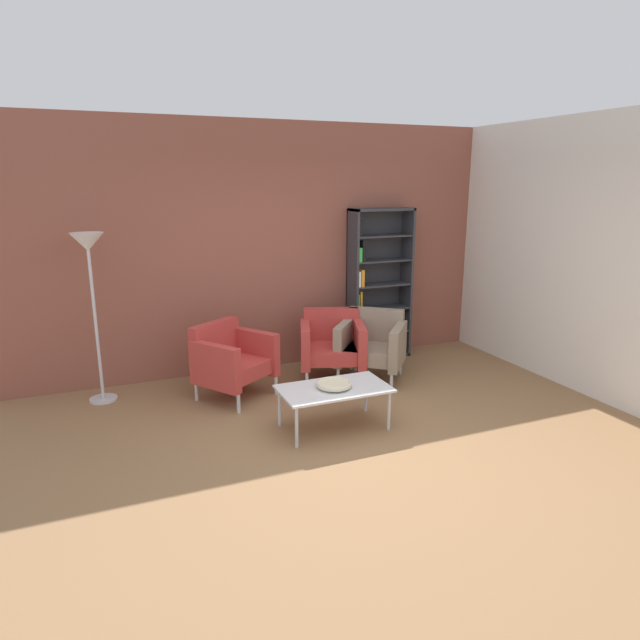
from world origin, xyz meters
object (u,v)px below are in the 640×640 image
at_px(armchair_by_bookshelf, 372,344).
at_px(coffee_table_low, 334,391).
at_px(armchair_corner_red, 231,359).
at_px(bookshelf_tall, 376,285).
at_px(decorative_bowl, 334,384).
at_px(armchair_spare_guest, 332,344).
at_px(floor_lamp_torchiere, 89,263).

bearing_deg(armchair_by_bookshelf, coffee_table_low, -91.89).
bearing_deg(armchair_corner_red, armchair_by_bookshelf, -37.01).
height_order(coffee_table_low, armchair_corner_red, armchair_corner_red).
height_order(bookshelf_tall, coffee_table_low, bookshelf_tall).
relative_size(decorative_bowl, armchair_corner_red, 0.34).
relative_size(armchair_spare_guest, floor_lamp_torchiere, 0.51).
bearing_deg(floor_lamp_torchiere, armchair_corner_red, -17.50).
xyz_separation_m(bookshelf_tall, armchair_corner_red, (-2.05, -0.64, -0.53)).
bearing_deg(decorative_bowl, coffee_table_low, -88.21).
height_order(bookshelf_tall, floor_lamp_torchiere, bookshelf_tall).
xyz_separation_m(coffee_table_low, armchair_corner_red, (-0.68, 1.13, 0.05)).
bearing_deg(armchair_spare_guest, bookshelf_tall, 52.82).
height_order(armchair_spare_guest, floor_lamp_torchiere, floor_lamp_torchiere).
bearing_deg(armchair_by_bookshelf, armchair_spare_guest, -163.72).
bearing_deg(armchair_spare_guest, armchair_corner_red, -155.29).
bearing_deg(armchair_spare_guest, coffee_table_low, -93.03).
xyz_separation_m(coffee_table_low, decorative_bowl, (-0.00, 0.00, 0.07)).
distance_m(coffee_table_low, floor_lamp_torchiere, 2.71).
distance_m(armchair_corner_red, floor_lamp_torchiere, 1.69).
bearing_deg(armchair_corner_red, bookshelf_tall, -16.60).
relative_size(decorative_bowl, armchair_spare_guest, 0.36).
bearing_deg(decorative_bowl, armchair_spare_guest, 66.96).
xyz_separation_m(armchair_spare_guest, armchair_by_bookshelf, (0.42, -0.18, 0.00)).
height_order(bookshelf_tall, armchair_corner_red, bookshelf_tall).
xyz_separation_m(bookshelf_tall, armchair_by_bookshelf, (-0.43, -0.73, -0.53)).
bearing_deg(armchair_by_bookshelf, floor_lamp_torchiere, -149.53).
bearing_deg(decorative_bowl, armchair_corner_red, 120.91).
relative_size(coffee_table_low, floor_lamp_torchiere, 0.57).
distance_m(armchair_corner_red, armchair_by_bookshelf, 1.62).
distance_m(bookshelf_tall, armchair_by_bookshelf, 1.00).
xyz_separation_m(decorative_bowl, armchair_spare_guest, (0.52, 1.23, -0.02)).
xyz_separation_m(coffee_table_low, armchair_by_bookshelf, (0.94, 1.05, 0.05)).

